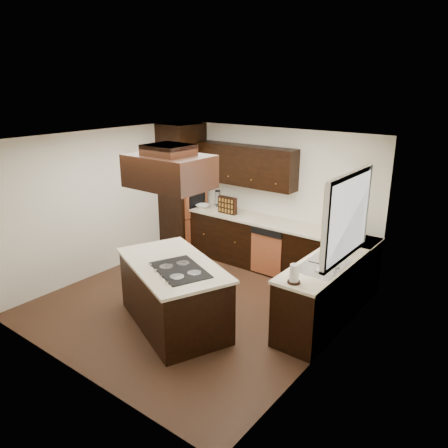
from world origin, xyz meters
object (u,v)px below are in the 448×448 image
(oven_column, at_px, (183,197))
(spice_rack, at_px, (227,205))
(range_hood, at_px, (169,171))
(island, at_px, (174,295))

(oven_column, relative_size, spice_rack, 5.64)
(range_hood, relative_size, spice_rack, 2.80)
(oven_column, distance_m, range_hood, 3.13)
(spice_rack, bearing_deg, range_hood, -70.87)
(island, height_order, range_hood, range_hood)
(island, xyz_separation_m, range_hood, (-0.05, 0.06, 1.72))
(spice_rack, bearing_deg, island, -70.31)
(oven_column, relative_size, range_hood, 2.02)
(island, height_order, spice_rack, spice_rack)
(oven_column, bearing_deg, range_hood, -50.26)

